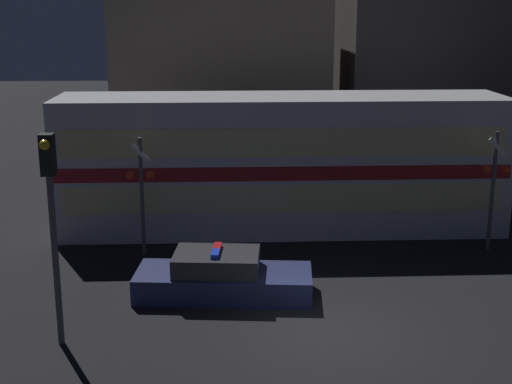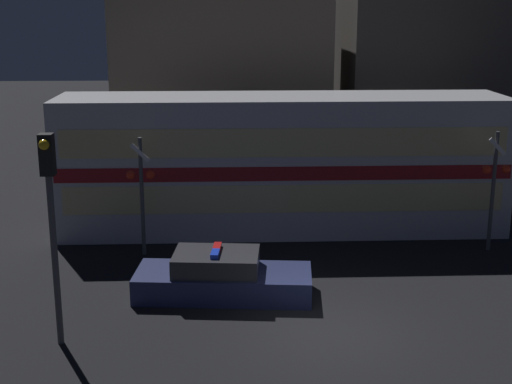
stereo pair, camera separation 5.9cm
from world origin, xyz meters
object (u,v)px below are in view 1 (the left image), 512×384
police_car (222,278)px  traffic_light_corner (51,206)px  train (281,163)px  crossing_signal_near (494,182)px

police_car → traffic_light_corner: bearing=-138.9°
train → crossing_signal_near: train is taller
train → police_car: 6.50m
train → crossing_signal_near: 6.90m
police_car → traffic_light_corner: size_ratio=0.99×
train → traffic_light_corner: (-5.68, -8.56, 0.97)m
train → police_car: size_ratio=3.13×
crossing_signal_near → traffic_light_corner: bearing=-153.9°
train → crossing_signal_near: (6.36, -2.66, -0.06)m
train → traffic_light_corner: bearing=-123.6°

